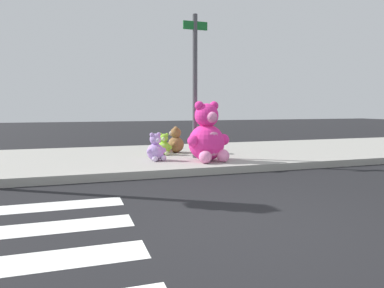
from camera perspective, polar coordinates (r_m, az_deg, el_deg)
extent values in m
plane|color=black|center=(3.98, 7.21, -13.33)|extent=(60.00, 60.00, 0.00)
cube|color=#9E9B93|center=(8.83, -7.38, -2.20)|extent=(28.00, 4.40, 0.15)
cylinder|color=#4C4C51|center=(8.23, 0.47, 8.96)|extent=(0.11, 0.11, 3.20)
cube|color=#19722D|center=(8.40, 0.52, 18.20)|extent=(0.56, 0.03, 0.18)
sphere|color=#F22D93|center=(7.77, 2.31, 0.21)|extent=(0.78, 0.78, 0.78)
ellipsoid|color=pink|center=(7.52, 3.36, 0.03)|extent=(0.45, 0.24, 0.51)
sphere|color=#F22D93|center=(7.73, 2.32, 4.53)|extent=(0.51, 0.51, 0.51)
sphere|color=pink|center=(7.54, 3.14, 4.25)|extent=(0.23, 0.23, 0.23)
sphere|color=#F22D93|center=(7.82, 3.49, 6.04)|extent=(0.20, 0.20, 0.20)
sphere|color=#F22D93|center=(7.87, 5.02, 0.70)|extent=(0.24, 0.24, 0.24)
sphere|color=pink|center=(7.62, 4.94, -1.86)|extent=(0.27, 0.27, 0.27)
sphere|color=#F22D93|center=(7.64, 1.15, 6.06)|extent=(0.20, 0.20, 0.20)
sphere|color=#F22D93|center=(7.50, 0.20, 0.47)|extent=(0.24, 0.24, 0.24)
sphere|color=pink|center=(7.40, 2.11, -2.07)|extent=(0.27, 0.27, 0.27)
sphere|color=red|center=(9.05, 2.38, -0.38)|extent=(0.34, 0.34, 0.34)
ellipsoid|color=#DB7B7B|center=(9.06, 1.61, -0.38)|extent=(0.14, 0.20, 0.22)
sphere|color=red|center=(9.03, 2.39, 1.23)|extent=(0.22, 0.22, 0.22)
sphere|color=#DB7B7B|center=(9.03, 1.79, 1.14)|extent=(0.10, 0.10, 0.10)
sphere|color=red|center=(8.94, 2.39, 1.76)|extent=(0.09, 0.09, 0.09)
sphere|color=red|center=(8.89, 2.09, -0.33)|extent=(0.11, 0.11, 0.11)
sphere|color=#DB7B7B|center=(8.98, 1.44, -1.16)|extent=(0.12, 0.12, 0.12)
sphere|color=red|center=(9.10, 2.40, 1.83)|extent=(0.09, 0.09, 0.09)
sphere|color=red|center=(9.21, 2.14, -0.11)|extent=(0.11, 0.11, 0.11)
sphere|color=#DB7B7B|center=(9.16, 1.48, -1.01)|extent=(0.12, 0.12, 0.12)
sphere|color=#8CD133|center=(8.79, -4.45, -0.64)|extent=(0.32, 0.32, 0.32)
ellipsoid|color=#B8DE87|center=(8.68, -4.58, -0.73)|extent=(0.19, 0.14, 0.21)
sphere|color=#8CD133|center=(8.77, -4.46, 0.93)|extent=(0.21, 0.21, 0.21)
sphere|color=#B8DE87|center=(8.68, -4.56, 0.80)|extent=(0.10, 0.10, 0.10)
sphere|color=#8CD133|center=(8.75, -3.99, 1.49)|extent=(0.08, 0.08, 0.08)
sphere|color=#8CD133|center=(8.72, -3.50, -0.52)|extent=(0.10, 0.10, 0.10)
sphere|color=#B8DE87|center=(8.65, -4.01, -1.45)|extent=(0.11, 0.11, 0.11)
sphere|color=#8CD133|center=(8.77, -4.95, 1.49)|extent=(0.08, 0.08, 0.08)
sphere|color=#8CD133|center=(8.78, -5.49, -0.50)|extent=(0.10, 0.10, 0.10)
sphere|color=#B8DE87|center=(8.68, -5.18, -1.44)|extent=(0.11, 0.11, 0.11)
sphere|color=#B28CD8|center=(7.86, -5.79, -1.25)|extent=(0.37, 0.37, 0.37)
ellipsoid|color=silver|center=(7.75, -5.29, -1.35)|extent=(0.22, 0.14, 0.24)
sphere|color=#B28CD8|center=(7.83, -5.81, 0.77)|extent=(0.24, 0.24, 0.24)
sphere|color=silver|center=(7.74, -5.42, 0.60)|extent=(0.11, 0.11, 0.11)
sphere|color=#B28CD8|center=(7.87, -5.28, 1.51)|extent=(0.09, 0.09, 0.09)
sphere|color=#B28CD8|center=(7.91, -4.52, -0.99)|extent=(0.12, 0.12, 0.12)
sphere|color=silver|center=(7.80, -4.54, -2.20)|extent=(0.13, 0.13, 0.13)
sphere|color=#B28CD8|center=(7.78, -6.36, 1.45)|extent=(0.09, 0.09, 0.09)
sphere|color=#B28CD8|center=(7.73, -6.75, -1.17)|extent=(0.12, 0.12, 0.12)
sphere|color=silver|center=(7.69, -5.84, -2.33)|extent=(0.13, 0.13, 0.13)
sphere|color=olive|center=(9.18, -2.55, -0.09)|extent=(0.41, 0.41, 0.41)
ellipsoid|color=tan|center=(9.17, -3.46, -0.11)|extent=(0.13, 0.24, 0.26)
sphere|color=olive|center=(9.16, -2.56, 1.79)|extent=(0.27, 0.27, 0.27)
sphere|color=tan|center=(9.15, -3.27, 1.69)|extent=(0.12, 0.12, 0.12)
sphere|color=olive|center=(9.06, -2.52, 2.43)|extent=(0.10, 0.10, 0.10)
sphere|color=olive|center=(8.99, -2.78, -0.03)|extent=(0.13, 0.13, 0.13)
sphere|color=tan|center=(9.08, -3.58, -1.02)|extent=(0.14, 0.14, 0.14)
sphere|color=olive|center=(9.24, -2.61, 2.50)|extent=(0.10, 0.10, 0.10)
sphere|color=olive|center=(9.37, -2.96, 0.21)|extent=(0.13, 0.13, 0.13)
sphere|color=tan|center=(9.30, -3.67, -0.85)|extent=(0.14, 0.14, 0.14)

